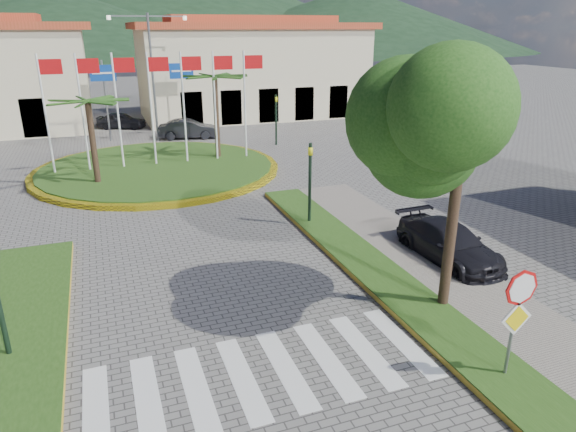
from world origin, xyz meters
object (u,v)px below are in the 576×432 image
object	(u,v)px
roundabout_island	(158,168)
car_dark_a	(121,120)
stop_sign	(518,308)
deciduous_tree	(465,116)
car_side_right	(449,243)
car_dark_b	(188,129)

from	to	relation	value
roundabout_island	car_dark_a	bearing A→B (deg)	94.33
stop_sign	deciduous_tree	size ratio (longest dim) A/B	0.39
car_side_right	roundabout_island	bearing A→B (deg)	115.39
car_side_right	car_dark_a	bearing A→B (deg)	105.03
car_dark_a	car_side_right	distance (m)	29.21
roundabout_island	stop_sign	distance (m)	20.69
roundabout_island	car_dark_b	bearing A→B (deg)	69.18
car_dark_b	car_side_right	distance (m)	22.96
deciduous_tree	car_side_right	bearing A→B (deg)	51.06
roundabout_island	car_dark_b	distance (m)	8.57
car_dark_b	roundabout_island	bearing A→B (deg)	170.58
roundabout_island	car_dark_a	xyz separation A→B (m)	(-1.02, 13.42, 0.43)
roundabout_island	car_side_right	bearing A→B (deg)	-62.71
car_dark_a	car_side_right	xyz separation A→B (m)	(8.51, -27.94, 0.01)
car_dark_a	car_side_right	bearing A→B (deg)	-140.10
stop_sign	car_side_right	world-z (taller)	stop_sign
car_dark_a	stop_sign	bearing A→B (deg)	-147.02
roundabout_island	car_side_right	size ratio (longest dim) A/B	3.02
car_side_right	car_dark_b	bearing A→B (deg)	99.28
roundabout_island	stop_sign	world-z (taller)	roundabout_island
stop_sign	car_dark_b	bearing A→B (deg)	93.78
deciduous_tree	car_dark_b	xyz separation A→B (m)	(-2.45, 25.00, -4.53)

